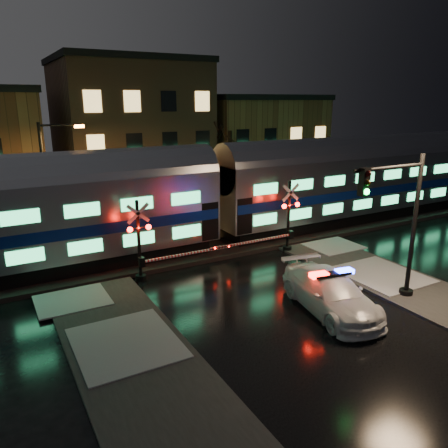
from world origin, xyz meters
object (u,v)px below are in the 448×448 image
(traffic_light, at_px, (399,227))
(streetlight, at_px, (50,179))
(crossing_signal_right, at_px, (284,224))
(crossing_signal_left, at_px, (147,248))
(police_car, at_px, (330,293))

(traffic_light, distance_m, streetlight, 18.32)
(streetlight, bearing_deg, crossing_signal_right, -30.57)
(crossing_signal_left, height_order, streetlight, streetlight)
(police_car, xyz_separation_m, traffic_light, (2.95, -0.66, 2.58))
(police_car, distance_m, crossing_signal_right, 7.32)
(traffic_light, bearing_deg, crossing_signal_left, 150.54)
(police_car, xyz_separation_m, crossing_signal_left, (-5.49, 6.76, 0.85))
(crossing_signal_right, bearing_deg, streetlight, 149.43)
(crossing_signal_left, distance_m, streetlight, 7.86)
(police_car, bearing_deg, streetlight, 132.98)
(police_car, height_order, traffic_light, traffic_light)
(crossing_signal_left, height_order, traffic_light, traffic_light)
(crossing_signal_left, bearing_deg, traffic_light, -41.32)
(police_car, distance_m, streetlight, 16.38)
(police_car, distance_m, crossing_signal_left, 8.75)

